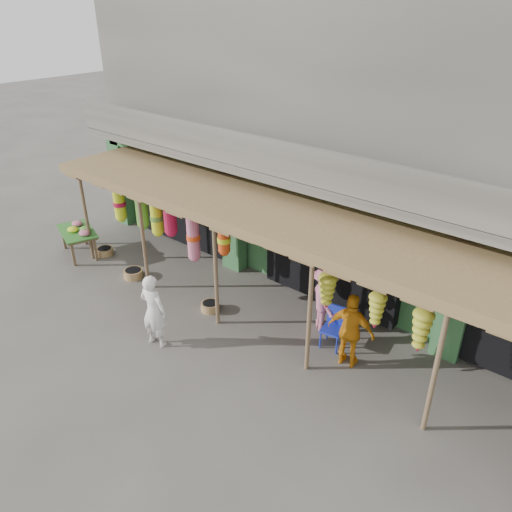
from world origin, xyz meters
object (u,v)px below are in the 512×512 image
Objects in this scene: flower_table at (78,232)px; person_shopper at (325,299)px; person_vendor at (351,331)px; person_front at (154,311)px; blue_chair at (334,324)px.

person_shopper is (7.48, 1.43, 0.08)m from flower_table.
flower_table is at bearing -4.11° from person_vendor.
flower_table is 1.06× the size of person_shopper.
person_shopper is at bearing -142.46° from person_front.
person_vendor is 1.03× the size of person_shopper.
blue_chair is 0.58× the size of person_shopper.
blue_chair is 0.66m from person_shopper.
blue_chair is 0.76m from person_vendor.
person_vendor reaches higher than blue_chair.
person_vendor is at bearing -41.12° from blue_chair.
flower_table is 1.83× the size of blue_chair.
person_shopper is at bearing 30.40° from flower_table.
blue_chair is 3.87m from person_front.
person_shopper is (-1.07, 0.70, -0.03)m from person_vendor.
person_front is at bearing 86.49° from person_shopper.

